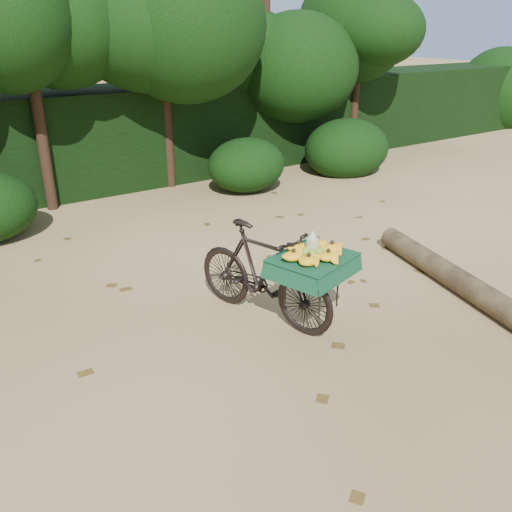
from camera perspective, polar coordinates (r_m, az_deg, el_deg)
ground at (r=6.23m, az=9.35°, el=-4.72°), size 80.00×80.00×0.00m
vendor_bicycle at (r=5.57m, az=0.96°, el=-1.75°), size 1.09×1.88×1.05m
fallen_log at (r=6.47m, az=22.81°, el=-3.90°), size 1.27×3.74×0.27m
hedge_backdrop at (r=11.11m, az=-13.54°, el=12.28°), size 26.00×1.80×1.80m
tree_row at (r=10.00m, az=-15.98°, el=17.28°), size 14.50×2.00×4.00m
bush_clumps at (r=9.63m, az=-6.04°, el=8.42°), size 8.80×1.70×0.90m
leaf_litter at (r=6.66m, az=5.54°, el=-2.56°), size 7.00×7.30×0.01m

